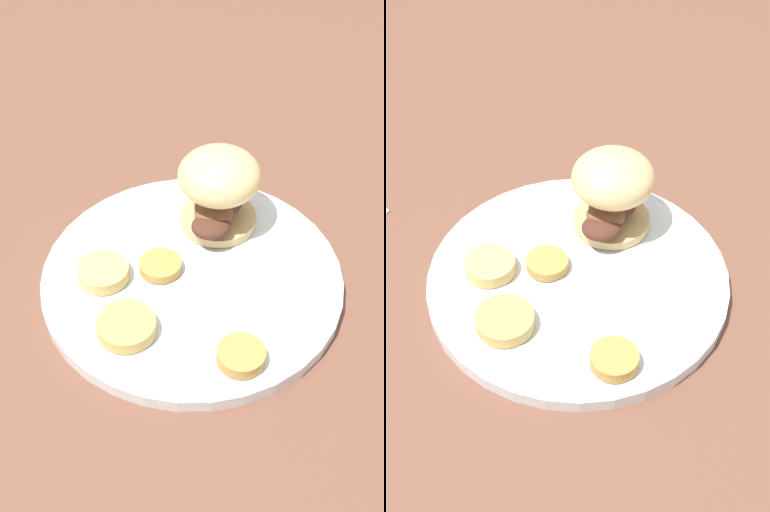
{
  "view_description": "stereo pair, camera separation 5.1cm",
  "coord_description": "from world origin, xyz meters",
  "views": [
    {
      "loc": [
        0.37,
        -0.32,
        0.54
      ],
      "look_at": [
        0.0,
        0.0,
        0.04
      ],
      "focal_mm": 50.0,
      "sensor_mm": 36.0,
      "label": 1
    },
    {
      "loc": [
        0.41,
        -0.28,
        0.54
      ],
      "look_at": [
        0.0,
        0.0,
        0.04
      ],
      "focal_mm": 50.0,
      "sensor_mm": 36.0,
      "label": 2
    }
  ],
  "objects": [
    {
      "name": "sandwich",
      "position": [
        -0.04,
        0.07,
        0.06
      ],
      "size": [
        0.09,
        0.1,
        0.09
      ],
      "color": "tan",
      "rests_on": "dinner_plate"
    },
    {
      "name": "ground_plane",
      "position": [
        0.0,
        0.0,
        0.0
      ],
      "size": [
        4.0,
        4.0,
        0.0
      ],
      "primitive_type": "plane",
      "color": "brown"
    },
    {
      "name": "potato_round_1",
      "position": [
        -0.03,
        -0.02,
        0.02
      ],
      "size": [
        0.04,
        0.04,
        0.01
      ],
      "primitive_type": "cylinder",
      "color": "#BC8942",
      "rests_on": "dinner_plate"
    },
    {
      "name": "potato_round_2",
      "position": [
        0.02,
        -0.09,
        0.02
      ],
      "size": [
        0.06,
        0.06,
        0.01
      ],
      "primitive_type": "cylinder",
      "color": "tan",
      "rests_on": "dinner_plate"
    },
    {
      "name": "potato_round_3",
      "position": [
        0.11,
        -0.04,
        0.02
      ],
      "size": [
        0.04,
        0.04,
        0.01
      ],
      "primitive_type": "cylinder",
      "color": "#BC8942",
      "rests_on": "dinner_plate"
    },
    {
      "name": "potato_round_0",
      "position": [
        -0.05,
        -0.07,
        0.02
      ],
      "size": [
        0.05,
        0.05,
        0.01
      ],
      "primitive_type": "cylinder",
      "color": "#DBB766",
      "rests_on": "dinner_plate"
    },
    {
      "name": "dinner_plate",
      "position": [
        0.0,
        0.0,
        0.01
      ],
      "size": [
        0.3,
        0.3,
        0.02
      ],
      "color": "white",
      "rests_on": "ground_plane"
    }
  ]
}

